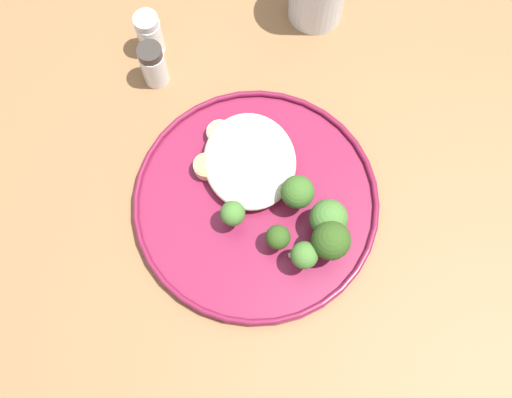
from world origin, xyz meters
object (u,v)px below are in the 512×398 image
at_px(salt_shaker, 150,34).
at_px(broccoli_floret_center_pile, 278,238).
at_px(broccoli_floret_beside_noodles, 297,192).
at_px(broccoli_floret_right_tilted, 331,241).
at_px(dinner_plate, 256,202).
at_px(pepper_shaker, 153,65).
at_px(seared_scallop_center_golden, 265,154).
at_px(seared_scallop_front_small, 206,167).
at_px(broccoli_floret_tall_stalk, 304,256).
at_px(broccoli_floret_near_rim, 329,218).
at_px(seared_scallop_half_hidden, 224,180).
at_px(seared_scallop_on_noodles, 239,169).
at_px(seared_scallop_tiny_bay, 220,133).
at_px(seared_scallop_tilted_round, 261,196).
at_px(broccoli_floret_small_sprig, 233,214).

bearing_deg(salt_shaker, broccoli_floret_center_pile, 21.80).
xyz_separation_m(broccoli_floret_beside_noodles, broccoli_floret_right_tilted, (0.06, 0.03, 0.01)).
height_order(dinner_plate, broccoli_floret_beside_noodles, broccoli_floret_beside_noodles).
bearing_deg(salt_shaker, pepper_shaker, 0.00).
relative_size(broccoli_floret_beside_noodles, broccoli_floret_center_pile, 1.32).
xyz_separation_m(seared_scallop_center_golden, seared_scallop_front_small, (0.01, -0.07, 0.00)).
relative_size(seared_scallop_center_golden, seared_scallop_front_small, 1.06).
bearing_deg(broccoli_floret_tall_stalk, broccoli_floret_near_rim, 137.75).
bearing_deg(pepper_shaker, broccoli_floret_near_rim, 36.96).
height_order(seared_scallop_half_hidden, salt_shaker, salt_shaker).
distance_m(seared_scallop_on_noodles, seared_scallop_front_small, 0.04).
bearing_deg(broccoli_floret_near_rim, dinner_plate, -119.64).
xyz_separation_m(seared_scallop_tiny_bay, broccoli_floret_beside_noodles, (0.10, 0.08, 0.03)).
distance_m(broccoli_floret_right_tilted, broccoli_floret_tall_stalk, 0.03).
height_order(seared_scallop_tilted_round, seared_scallop_on_noodles, seared_scallop_on_noodles).
xyz_separation_m(broccoli_floret_right_tilted, broccoli_floret_tall_stalk, (0.01, -0.03, -0.01)).
distance_m(seared_scallop_front_small, broccoli_floret_tall_stalk, 0.16).
xyz_separation_m(seared_scallop_on_noodles, broccoli_floret_tall_stalk, (0.12, 0.05, 0.02)).
xyz_separation_m(broccoli_floret_right_tilted, salt_shaker, (-0.30, -0.17, -0.02)).
height_order(broccoli_floret_right_tilted, broccoli_floret_center_pile, broccoli_floret_right_tilted).
height_order(seared_scallop_on_noodles, broccoli_floret_near_rim, broccoli_floret_near_rim).
distance_m(broccoli_floret_small_sprig, broccoli_floret_right_tilted, 0.11).
distance_m(salt_shaker, pepper_shaker, 0.04).
distance_m(dinner_plate, seared_scallop_front_small, 0.07).
relative_size(seared_scallop_tiny_bay, broccoli_floret_center_pile, 0.74).
bearing_deg(seared_scallop_tilted_round, seared_scallop_half_hidden, -123.08).
relative_size(seared_scallop_center_golden, seared_scallop_half_hidden, 1.02).
bearing_deg(seared_scallop_half_hidden, broccoli_floret_center_pile, 30.68).
bearing_deg(seared_scallop_on_noodles, seared_scallop_tilted_round, 29.06).
bearing_deg(broccoli_floret_beside_noodles, seared_scallop_tilted_round, -105.16).
xyz_separation_m(broccoli_floret_center_pile, salt_shaker, (-0.29, -0.11, -0.00)).
distance_m(broccoli_floret_center_pile, salt_shaker, 0.31).
height_order(seared_scallop_tiny_bay, seared_scallop_on_noodles, seared_scallop_on_noodles).
height_order(broccoli_floret_center_pile, salt_shaker, salt_shaker).
relative_size(dinner_plate, broccoli_floret_near_rim, 5.24).
bearing_deg(seared_scallop_tilted_round, salt_shaker, -155.37).
xyz_separation_m(seared_scallop_on_noodles, broccoli_floret_beside_noodles, (0.05, 0.06, 0.02)).
bearing_deg(seared_scallop_front_small, seared_scallop_center_golden, 94.72).
bearing_deg(broccoli_floret_right_tilted, broccoli_floret_beside_noodles, -158.05).
bearing_deg(broccoli_floret_beside_noodles, seared_scallop_front_small, -119.94).
bearing_deg(seared_scallop_tilted_round, seared_scallop_center_golden, 166.65).
bearing_deg(broccoli_floret_small_sprig, seared_scallop_half_hidden, -176.17).
bearing_deg(seared_scallop_tiny_bay, broccoli_floret_tall_stalk, 22.62).
relative_size(seared_scallop_half_hidden, broccoli_floret_near_rim, 0.57).
height_order(broccoli_floret_near_rim, pepper_shaker, pepper_shaker).
bearing_deg(broccoli_floret_small_sprig, seared_scallop_front_small, -162.15).
distance_m(seared_scallop_half_hidden, broccoli_floret_tall_stalk, 0.13).
bearing_deg(seared_scallop_half_hidden, seared_scallop_tilted_round, 56.92).
height_order(broccoli_floret_right_tilted, broccoli_floret_tall_stalk, broccoli_floret_right_tilted).
bearing_deg(broccoli_floret_tall_stalk, pepper_shaker, -152.61).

